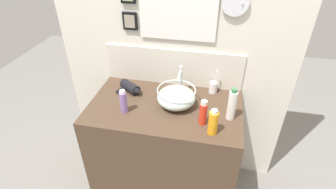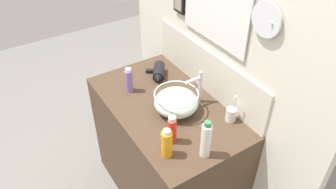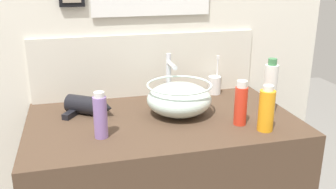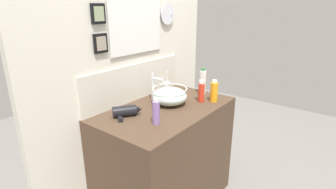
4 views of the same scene
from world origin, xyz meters
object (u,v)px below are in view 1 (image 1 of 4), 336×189
object	(u,v)px
glass_bowl_sink	(176,97)
spray_bottle	(124,102)
soap_dispenser	(203,113)
hair_drier	(131,88)
lotion_bottle	(213,122)
toothbrush_cup	(213,87)
shampoo_bottle	(232,105)
faucet	(180,78)

from	to	relation	value
glass_bowl_sink	spray_bottle	distance (m)	0.36
glass_bowl_sink	soap_dispenser	bearing A→B (deg)	-38.55
soap_dispenser	glass_bowl_sink	bearing A→B (deg)	141.45
hair_drier	lotion_bottle	world-z (taller)	lotion_bottle
toothbrush_cup	glass_bowl_sink	bearing A→B (deg)	-137.63
shampoo_bottle	glass_bowl_sink	bearing A→B (deg)	169.64
spray_bottle	soap_dispenser	distance (m)	0.54
faucet	spray_bottle	bearing A→B (deg)	-137.67
faucet	soap_dispenser	xyz separation A→B (m)	(0.20, -0.32, -0.04)
shampoo_bottle	soap_dispenser	xyz separation A→B (m)	(-0.17, -0.09, -0.02)
faucet	spray_bottle	size ratio (longest dim) A/B	1.30
toothbrush_cup	lotion_bottle	bearing A→B (deg)	-86.88
hair_drier	shampoo_bottle	size ratio (longest dim) A/B	0.94
toothbrush_cup	faucet	bearing A→B (deg)	-165.50
hair_drier	lotion_bottle	size ratio (longest dim) A/B	1.24
hair_drier	soap_dispenser	bearing A→B (deg)	-24.25
glass_bowl_sink	soap_dispenser	xyz separation A→B (m)	(0.20, -0.16, 0.02)
hair_drier	toothbrush_cup	xyz separation A→B (m)	(0.61, 0.13, 0.01)
faucet	lotion_bottle	bearing A→B (deg)	-55.86
toothbrush_cup	lotion_bottle	distance (m)	0.46
glass_bowl_sink	spray_bottle	xyz separation A→B (m)	(-0.33, -0.14, 0.01)
faucet	shampoo_bottle	world-z (taller)	shampoo_bottle
faucet	soap_dispenser	distance (m)	0.38
faucet	hair_drier	size ratio (longest dim) A/B	1.02
spray_bottle	hair_drier	bearing A→B (deg)	97.85
glass_bowl_sink	toothbrush_cup	distance (m)	0.33
faucet	lotion_bottle	size ratio (longest dim) A/B	1.27
lotion_bottle	hair_drier	bearing A→B (deg)	152.38
glass_bowl_sink	hair_drier	size ratio (longest dim) A/B	1.23
soap_dispenser	toothbrush_cup	bearing A→B (deg)	83.67
faucet	spray_bottle	world-z (taller)	faucet
glass_bowl_sink	faucet	world-z (taller)	faucet
shampoo_bottle	lotion_bottle	size ratio (longest dim) A/B	1.32
soap_dispenser	spray_bottle	bearing A→B (deg)	178.32
hair_drier	faucet	bearing A→B (deg)	9.86
glass_bowl_sink	faucet	xyz separation A→B (m)	(-0.00, 0.16, 0.06)
lotion_bottle	glass_bowl_sink	bearing A→B (deg)	138.59
toothbrush_cup	lotion_bottle	world-z (taller)	toothbrush_cup
toothbrush_cup	hair_drier	bearing A→B (deg)	-168.27
soap_dispenser	faucet	bearing A→B (deg)	122.19
shampoo_bottle	spray_bottle	distance (m)	0.71
hair_drier	soap_dispenser	distance (m)	0.63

